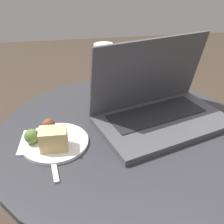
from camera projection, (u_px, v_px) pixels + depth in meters
name	position (u px, v px, depth m)	size (l,w,h in m)	color
table	(124.00, 168.00, 0.82)	(0.73, 0.73, 0.54)	black
napkin	(50.00, 141.00, 0.70)	(0.16, 0.12, 0.00)	white
laptop	(158.00, 105.00, 0.77)	(0.42, 0.33, 0.24)	#47474C
beer_glass	(104.00, 73.00, 0.86)	(0.06, 0.06, 0.19)	brown
snack_plate	(52.00, 139.00, 0.68)	(0.17, 0.17, 0.06)	white
fork	(52.00, 154.00, 0.65)	(0.04, 0.17, 0.00)	silver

